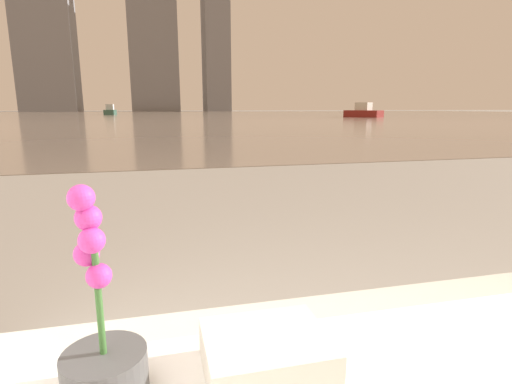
% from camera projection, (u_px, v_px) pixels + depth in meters
% --- Properties ---
extents(potted_orchid, '(0.15, 0.15, 0.40)m').
position_uv_depth(potted_orchid, '(103.00, 351.00, 0.72)').
color(potted_orchid, '#4C4C4C').
rests_on(potted_orchid, bathtub).
extents(towel_stack, '(0.24, 0.21, 0.08)m').
position_uv_depth(towel_stack, '(266.00, 354.00, 0.79)').
color(towel_stack, silver).
rests_on(towel_stack, bathtub).
extents(harbor_water, '(180.00, 110.00, 0.01)m').
position_uv_depth(harbor_water, '(158.00, 115.00, 59.09)').
color(harbor_water, gray).
rests_on(harbor_water, ground_plane).
extents(harbor_boat_0, '(3.32, 4.43, 1.59)m').
position_uv_depth(harbor_boat_0, '(363.00, 112.00, 44.23)').
color(harbor_boat_0, maroon).
rests_on(harbor_boat_0, harbor_water).
extents(harbor_boat_1, '(1.49, 4.12, 1.54)m').
position_uv_depth(harbor_boat_1, '(110.00, 111.00, 59.48)').
color(harbor_boat_1, '#335647').
rests_on(harbor_boat_1, harbor_water).
extents(skyline_tower_2, '(12.95, 6.24, 36.24)m').
position_uv_depth(skyline_tower_2, '(153.00, 44.00, 108.52)').
color(skyline_tower_2, slate).
rests_on(skyline_tower_2, ground_plane).
extents(skyline_tower_3, '(6.80, 10.92, 39.67)m').
position_uv_depth(skyline_tower_3, '(216.00, 39.00, 112.20)').
color(skyline_tower_3, slate).
rests_on(skyline_tower_3, ground_plane).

